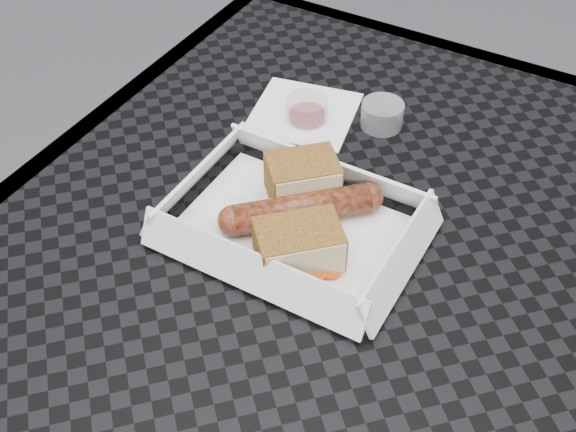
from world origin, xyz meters
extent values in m
cube|color=black|center=(0.00, 0.00, 0.74)|extent=(0.80, 0.80, 0.01)
cube|color=black|center=(0.00, 0.39, 0.73)|extent=(0.80, 0.03, 0.03)
cube|color=black|center=(-0.39, 0.00, 0.73)|extent=(0.03, 0.80, 0.03)
cylinder|color=black|center=(-0.35, 0.35, 0.36)|extent=(0.03, 0.03, 0.73)
cube|color=white|center=(-0.09, -0.03, 0.75)|extent=(0.22, 0.15, 0.00)
cylinder|color=maroon|center=(-0.09, -0.01, 0.77)|extent=(0.12, 0.12, 0.03)
sphere|color=maroon|center=(-0.03, 0.04, 0.77)|extent=(0.03, 0.03, 0.03)
sphere|color=maroon|center=(-0.14, -0.06, 0.77)|extent=(0.03, 0.03, 0.03)
cube|color=brown|center=(-0.10, 0.02, 0.77)|extent=(0.09, 0.09, 0.05)
cube|color=brown|center=(-0.06, -0.06, 0.77)|extent=(0.10, 0.09, 0.04)
cylinder|color=#EF4F0A|center=(-0.05, -0.05, 0.75)|extent=(0.02, 0.02, 0.00)
torus|color=white|center=(-0.04, -0.06, 0.75)|extent=(0.02, 0.02, 0.00)
cube|color=#B2D17F|center=(-0.03, -0.05, 0.75)|extent=(0.02, 0.02, 0.00)
cube|color=white|center=(-0.17, 0.15, 0.75)|extent=(0.14, 0.14, 0.00)
cylinder|color=maroon|center=(-0.16, 0.14, 0.76)|extent=(0.05, 0.05, 0.03)
cylinder|color=silver|center=(-0.08, 0.18, 0.76)|extent=(0.05, 0.05, 0.03)
camera|label=1|loc=(0.16, -0.47, 1.27)|focal=45.00mm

